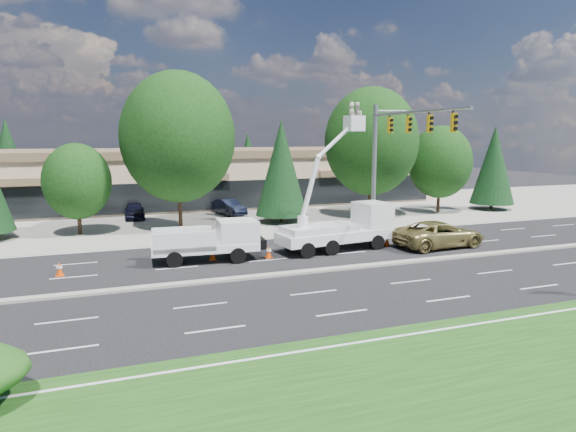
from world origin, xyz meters
name	(u,v)px	position (x,y,z in m)	size (l,w,h in m)	color
ground	(288,275)	(0.00, 0.00, 0.00)	(140.00, 140.00, 0.00)	black
concrete_apron	(207,216)	(0.00, 20.00, 0.01)	(140.00, 22.00, 0.01)	gray
grass_verge	(461,398)	(0.00, -13.00, 0.01)	(140.00, 10.00, 0.01)	#183F12
road_median	(288,273)	(0.00, 0.00, 0.06)	(120.00, 0.55, 0.12)	gray
strip_mall	(187,175)	(0.00, 29.97, 2.83)	(50.40, 15.40, 5.50)	tan
tree_front_c	(77,181)	(-10.00, 15.00, 3.72)	(4.59, 4.59, 6.37)	#332114
tree_front_d	(178,137)	(-3.00, 15.00, 6.74)	(8.30, 8.30, 11.51)	#332114
tree_front_e	(281,168)	(5.00, 15.00, 4.35)	(4.12, 4.12, 8.11)	#332114
tree_front_f	(371,141)	(13.00, 15.00, 6.38)	(7.86, 7.86, 10.91)	#332114
tree_front_g	(440,162)	(20.00, 15.00, 4.55)	(5.60, 5.60, 7.77)	#332114
tree_front_h	(494,165)	(26.00, 15.00, 4.20)	(3.97, 3.97, 7.83)	#332114
tree_back_a	(8,155)	(-18.00, 42.00, 4.76)	(4.50, 4.50, 8.88)	#332114
tree_back_b	(137,149)	(-4.00, 42.00, 5.26)	(4.98, 4.98, 9.81)	#332114
tree_back_c	(248,159)	(10.00, 42.00, 3.93)	(3.72, 3.72, 7.34)	#332114
tree_back_d	(331,152)	(22.00, 42.00, 4.66)	(4.40, 4.40, 8.68)	#332114
signal_mast	(391,148)	(10.03, 7.04, 6.06)	(2.76, 10.16, 9.00)	gray
utility_pickup	(213,245)	(-2.90, 4.17, 0.91)	(5.90, 2.60, 2.21)	white
bucket_truck	(343,220)	(5.13, 4.27, 1.81)	(7.43, 3.08, 8.80)	white
traffic_cone_a	(59,269)	(-10.65, 3.72, 0.34)	(0.40, 0.40, 0.70)	#E84507
traffic_cone_b	(212,254)	(-2.89, 4.29, 0.34)	(0.40, 0.40, 0.70)	#E84507
traffic_cone_c	(269,252)	(0.20, 3.74, 0.34)	(0.40, 0.40, 0.70)	#E84507
traffic_cone_d	(387,240)	(8.20, 4.24, 0.34)	(0.40, 0.40, 0.70)	#E84507
minivan	(439,234)	(11.03, 2.80, 0.81)	(2.68, 5.82, 1.62)	#99894A
parked_car_west	(135,210)	(-5.90, 21.00, 0.68)	(1.61, 4.00, 1.36)	black
parked_car_east	(229,207)	(2.00, 20.29, 0.69)	(1.45, 4.17, 1.37)	black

